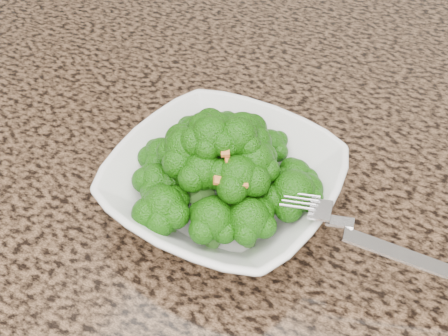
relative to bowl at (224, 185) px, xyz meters
The scene contains 5 objects.
granite_counter 0.05m from the bowl, 44.76° to the left, with size 1.64×1.04×0.03m, color brown.
bowl is the anchor object (origin of this frame).
broccoli_pile 0.06m from the bowl, ahead, with size 0.19×0.19×0.07m, color #1C600B, non-canonical shape.
garlic_topping 0.10m from the bowl, behind, with size 0.11×0.11×0.01m, color orange, non-canonical shape.
fork 0.13m from the bowl, ahead, with size 0.19×0.03×0.01m, color silver, non-canonical shape.
Camera 1 is at (0.15, -0.06, 1.32)m, focal length 45.00 mm.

